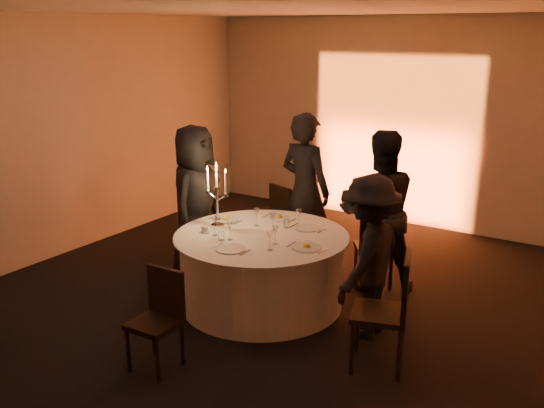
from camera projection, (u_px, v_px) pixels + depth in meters
The scene contains 31 objects.
floor at pixel (262, 303), 6.42m from camera, with size 7.00×7.00×0.00m, color black.
ceiling at pixel (260, 6), 5.59m from camera, with size 7.00×7.00×0.00m, color silver.
wall_back at pixel (394, 122), 8.83m from camera, with size 7.00×7.00×0.00m, color #B1ACA4.
wall_left at pixel (62, 137), 7.56m from camera, with size 7.00×7.00×0.00m, color #B1ACA4.
uplighter_fixture at pixel (381, 222), 8.99m from camera, with size 0.25×0.12×0.10m, color black.
banquet_table at pixel (262, 270), 6.31m from camera, with size 1.80×1.80×0.77m.
chair_left at pixel (192, 211), 7.73m from camera, with size 0.60×0.60×1.00m.
chair_back_left at pixel (287, 216), 7.69m from camera, with size 0.52×0.52×0.92m.
chair_back_right at pixel (375, 244), 6.71m from camera, with size 0.55×0.55×0.90m.
chair_right at pixel (390, 305), 5.05m from camera, with size 0.57×0.57×1.03m.
chair_front at pixel (159, 313), 5.13m from camera, with size 0.39×0.39×0.86m.
guest_left at pixel (195, 201), 7.00m from camera, with size 0.87×0.56×1.77m, color black.
guest_back_left at pixel (305, 191), 7.25m from camera, with size 0.68×0.45×1.88m, color black.
guest_back_right at pixel (379, 212), 6.55m from camera, with size 0.87×0.68×1.79m, color black.
guest_right at pixel (369, 257), 5.58m from camera, with size 1.00×0.58×1.56m, color black.
plate_left at pixel (225, 219), 6.66m from camera, with size 0.36×0.28×0.08m.
plate_back_left at pixel (279, 217), 6.73m from camera, with size 0.36×0.25×0.08m.
plate_back_right at pixel (308, 228), 6.39m from camera, with size 0.36×0.27×0.01m.
plate_right at pixel (307, 247), 5.82m from camera, with size 0.36×0.28×0.08m.
plate_front at pixel (231, 249), 5.78m from camera, with size 0.36×0.29×0.01m.
coffee_cup at pixel (205, 229), 6.28m from camera, with size 0.11×0.11×0.07m.
candelabra at pixel (217, 204), 6.41m from camera, with size 0.30×0.14×0.70m.
wine_glass_a at pixel (273, 218), 6.30m from camera, with size 0.07×0.07×0.19m.
wine_glass_b at pixel (257, 213), 6.46m from camera, with size 0.07×0.07×0.19m.
wine_glass_c at pixel (215, 223), 6.15m from camera, with size 0.07×0.07×0.19m.
wine_glass_d at pixel (299, 214), 6.43m from camera, with size 0.07×0.07×0.19m.
wine_glass_e at pixel (270, 236), 5.74m from camera, with size 0.07×0.07×0.19m.
wine_glass_f at pixel (275, 231), 5.89m from camera, with size 0.07×0.07×0.19m.
wine_glass_g at pixel (230, 227), 6.02m from camera, with size 0.07×0.07×0.19m.
tumbler_a at pixel (221, 236), 6.03m from camera, with size 0.07×0.07×0.09m, color silver.
tumbler_b at pixel (287, 223), 6.42m from camera, with size 0.07×0.07×0.09m, color silver.
Camera 1 is at (3.27, -4.88, 2.79)m, focal length 40.00 mm.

